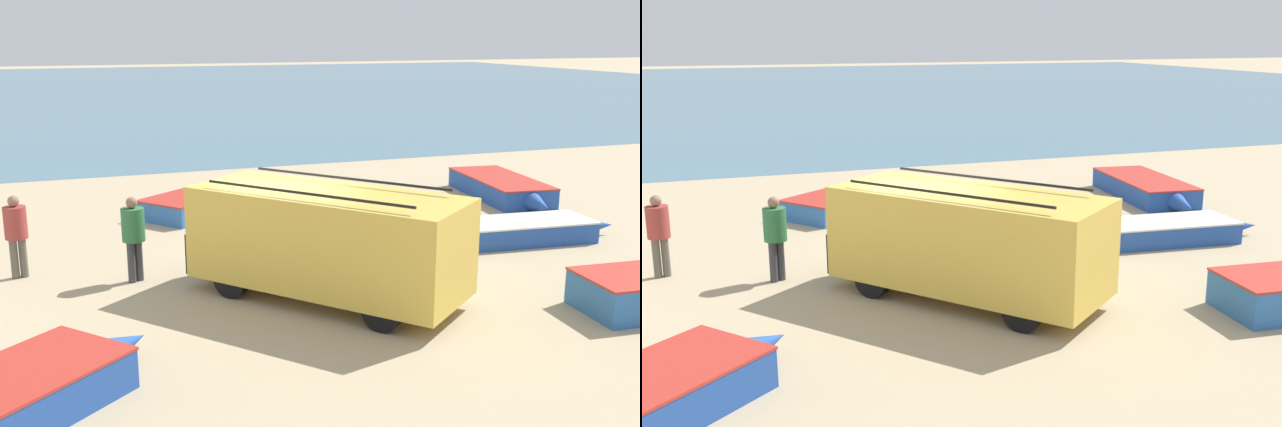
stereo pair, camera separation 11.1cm
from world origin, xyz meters
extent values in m
plane|color=tan|center=(0.00, 0.00, 0.00)|extent=(200.00, 200.00, 0.00)
cube|color=#477084|center=(0.00, 52.00, 0.00)|extent=(120.00, 80.00, 0.01)
cube|color=gold|center=(0.42, -1.47, 1.13)|extent=(4.62, 5.08, 1.70)
cube|color=black|center=(-1.17, 0.50, 0.66)|extent=(1.45, 1.20, 0.77)
cube|color=#1E232D|center=(-1.12, 0.44, 1.63)|extent=(1.37, 1.12, 0.54)
cylinder|color=black|center=(-1.20, -0.80, 0.35)|extent=(0.61, 0.68, 0.70)
cylinder|color=black|center=(0.11, 0.25, 0.35)|extent=(0.61, 0.68, 0.70)
cylinder|color=black|center=(0.72, -3.20, 0.35)|extent=(0.61, 0.68, 0.70)
cylinder|color=black|center=(2.03, -2.14, 0.35)|extent=(0.61, 0.68, 0.70)
cylinder|color=black|center=(-0.17, -1.95, 2.10)|extent=(2.58, 3.20, 0.05)
cylinder|color=black|center=(1.01, -1.00, 2.10)|extent=(2.58, 3.20, 0.05)
cube|color=#2D66AD|center=(0.08, 6.35, 0.25)|extent=(4.56, 4.06, 0.50)
cone|color=#2D66AD|center=(2.26, 8.06, 0.25)|extent=(1.08, 0.99, 0.48)
cube|color=#B22D23|center=(0.08, 6.35, 0.44)|extent=(1.06, 1.27, 0.05)
cube|color=#B22D23|center=(0.08, 6.35, 0.52)|extent=(4.60, 4.10, 0.04)
cone|color=#234CA3|center=(-3.36, -3.01, 0.27)|extent=(1.04, 0.99, 0.52)
cube|color=#234CA3|center=(5.77, 0.61, 0.23)|extent=(3.80, 1.64, 0.46)
cone|color=#234CA3|center=(8.01, 0.41, 0.23)|extent=(0.85, 0.51, 0.44)
cube|color=silver|center=(5.77, 0.61, 0.39)|extent=(0.31, 1.23, 0.05)
cube|color=silver|center=(5.77, 0.61, 0.48)|extent=(3.84, 1.66, 0.04)
cube|color=#234CA3|center=(8.22, 4.88, 0.27)|extent=(2.05, 3.97, 0.54)
cone|color=#234CA3|center=(7.95, 2.57, 0.27)|extent=(0.60, 0.89, 0.51)
cube|color=#B22D23|center=(8.22, 4.88, 0.47)|extent=(1.50, 0.37, 0.05)
cube|color=#B22D23|center=(8.22, 4.88, 0.56)|extent=(2.07, 4.01, 0.04)
cylinder|color=#38383D|center=(-2.82, 0.68, 0.41)|extent=(0.15, 0.15, 0.82)
cylinder|color=#38383D|center=(-2.67, 0.76, 0.41)|extent=(0.15, 0.15, 0.82)
cylinder|color=#2D6B3D|center=(-2.74, 0.72, 1.14)|extent=(0.44, 0.44, 0.65)
sphere|color=#8C664C|center=(-2.74, 0.72, 1.57)|extent=(0.22, 0.22, 0.22)
cylinder|color=#5B564C|center=(-4.79, 1.75, 0.40)|extent=(0.15, 0.15, 0.80)
cylinder|color=#5B564C|center=(-4.96, 1.72, 0.40)|extent=(0.15, 0.15, 0.80)
cylinder|color=#993833|center=(-4.87, 1.73, 1.12)|extent=(0.43, 0.43, 0.64)
sphere|color=#8C664C|center=(-4.87, 1.73, 1.55)|extent=(0.22, 0.22, 0.22)
camera|label=1|loc=(-4.12, -13.53, 4.74)|focal=42.00mm
camera|label=2|loc=(-4.01, -13.57, 4.74)|focal=42.00mm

